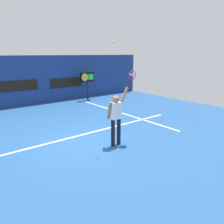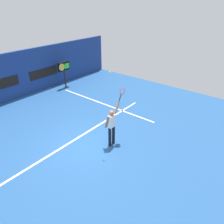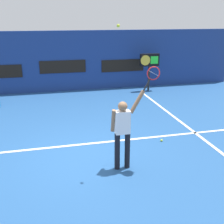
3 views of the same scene
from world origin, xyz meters
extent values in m
plane|color=#23518C|center=(0.00, 0.00, 0.00)|extent=(18.00, 18.00, 0.00)
cube|color=navy|center=(0.00, 6.95, 1.44)|extent=(18.00, 0.20, 2.89)
cube|color=black|center=(0.00, 6.83, 1.21)|extent=(2.20, 0.03, 0.60)
cube|color=black|center=(3.00, 6.83, 1.15)|extent=(2.20, 0.03, 0.60)
cube|color=white|center=(0.00, 0.57, 0.01)|extent=(10.00, 0.10, 0.01)
cube|color=white|center=(3.66, 2.00, 0.01)|extent=(0.10, 7.00, 0.01)
cylinder|color=black|center=(0.71, -0.94, 0.46)|extent=(0.13, 0.13, 0.92)
cylinder|color=black|center=(0.96, -0.94, 0.46)|extent=(0.13, 0.13, 0.92)
cube|color=white|center=(0.83, -0.94, 1.20)|extent=(0.34, 0.20, 0.55)
sphere|color=#8C6647|center=(0.83, -0.94, 1.58)|extent=(0.22, 0.22, 0.22)
cylinder|color=#8C6647|center=(1.17, -0.94, 1.66)|extent=(0.36, 0.09, 0.55)
cylinder|color=#8C6647|center=(0.63, -0.86, 1.22)|extent=(0.09, 0.23, 0.58)
cylinder|color=black|center=(1.39, -0.94, 2.05)|extent=(0.18, 0.03, 0.28)
torus|color=red|center=(1.54, -0.94, 2.30)|extent=(0.43, 0.02, 0.43)
cylinder|color=silver|center=(1.54, -0.94, 2.30)|extent=(0.23, 0.27, 0.13)
sphere|color=#CCE033|center=(0.71, -0.96, 3.32)|extent=(0.07, 0.07, 0.07)
cylinder|color=black|center=(4.12, 6.02, 0.61)|extent=(0.10, 0.10, 1.22)
cube|color=black|center=(4.12, 6.02, 1.52)|extent=(0.95, 0.18, 0.60)
cylinder|color=gold|center=(3.87, 5.92, 1.52)|extent=(0.48, 0.02, 0.48)
cube|color=#26D833|center=(4.33, 5.92, 1.52)|extent=(0.38, 0.02, 0.36)
cylinder|color=#338CD8|center=(-2.76, 4.91, 0.12)|extent=(0.07, 0.07, 0.24)
sphere|color=#CCE033|center=(2.38, 0.25, 0.03)|extent=(0.07, 0.07, 0.07)
camera|label=1|loc=(-3.57, -6.30, 3.00)|focal=35.44mm
camera|label=2|loc=(-5.10, -5.75, 5.74)|focal=34.19mm
camera|label=3|loc=(-0.78, -6.64, 3.49)|focal=44.26mm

